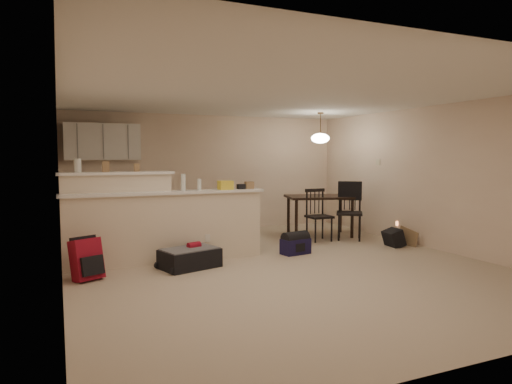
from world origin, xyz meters
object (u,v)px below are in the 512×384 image
suitcase (190,258)px  navy_duffel (295,246)px  dining_chair_near (319,215)px  pendant_lamp (320,138)px  dining_chair_far (350,212)px  dining_table (320,201)px  black_daypack (394,238)px  red_backpack (87,260)px

suitcase → navy_duffel: size_ratio=1.71×
dining_chair_near → suitcase: (-2.84, -1.06, -0.36)m
navy_duffel → pendant_lamp: bearing=36.9°
dining_chair_far → dining_chair_near: bearing=-156.5°
dining_table → dining_chair_near: 0.61m
dining_table → black_daypack: (0.64, -1.50, -0.57)m
dining_table → black_daypack: 1.73m
dining_table → suitcase: bearing=-138.9°
navy_duffel → dining_chair_near: bearing=31.8°
red_backpack → suitcase: bearing=-20.9°
dining_table → pendant_lamp: pendant_lamp is taller
dining_chair_near → suitcase: 3.05m
dining_chair_far → navy_duffel: dining_chair_far is taller
black_daypack → dining_table: bearing=29.1°
red_backpack → navy_duffel: bearing=-19.6°
dining_chair_near → navy_duffel: size_ratio=2.10×
dining_chair_far → black_daypack: (0.34, -0.89, -0.40)m
navy_duffel → black_daypack: (1.92, -0.16, 0.02)m
dining_chair_far → suitcase: (-3.44, -0.93, -0.41)m
dining_table → suitcase: (-3.14, -1.54, -0.58)m
suitcase → navy_duffel: suitcase is taller
red_backpack → navy_duffel: 3.29m
dining_chair_near → suitcase: dining_chair_near is taller
dining_chair_near → black_daypack: 1.42m
navy_duffel → dining_table: bearing=36.9°
pendant_lamp → suitcase: bearing=-153.8°
suitcase → navy_duffel: bearing=-10.0°
pendant_lamp → dining_chair_near: 1.60m
dining_chair_near → navy_duffel: bearing=-137.8°
dining_table → pendant_lamp: size_ratio=2.41×
dining_table → navy_duffel: size_ratio=3.15×
red_backpack → navy_duffel: (3.28, 0.30, -0.14)m
suitcase → red_backpack: red_backpack is taller
dining_table → suitcase: dining_table is taller
navy_duffel → black_daypack: bearing=-14.1°
dining_chair_far → red_backpack: size_ratio=2.04×
dining_chair_near → navy_duffel: dining_chair_near is taller
dining_chair_near → black_daypack: bearing=-46.1°
dining_chair_far → suitcase: bearing=-129.5°
pendant_lamp → navy_duffel: (-1.28, -1.34, -1.86)m
dining_table → dining_chair_near: dining_chair_near is taller
red_backpack → dining_chair_far: bearing=-12.8°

